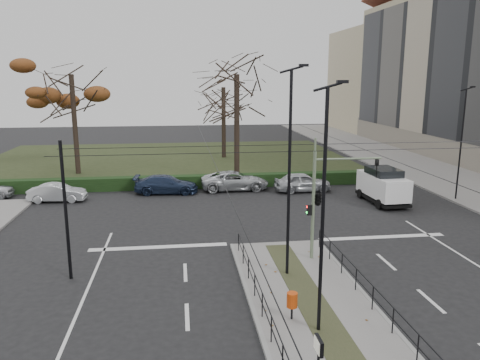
# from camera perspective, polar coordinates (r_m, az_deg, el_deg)

# --- Properties ---
(ground) EXTENTS (140.00, 140.00, 0.00)m
(ground) POSITION_cam_1_polar(r_m,az_deg,el_deg) (20.10, 7.27, -12.66)
(ground) COLOR black
(ground) RESTS_ON ground
(median_island) EXTENTS (4.40, 15.00, 0.14)m
(median_island) POSITION_cam_1_polar(r_m,az_deg,el_deg) (17.92, 9.37, -15.74)
(median_island) COLOR slate
(median_island) RESTS_ON ground
(sidewalk_east) EXTENTS (8.00, 90.00, 0.14)m
(sidewalk_east) POSITION_cam_1_polar(r_m,az_deg,el_deg) (46.46, 22.09, 0.94)
(sidewalk_east) COLOR slate
(sidewalk_east) RESTS_ON ground
(park) EXTENTS (38.00, 26.00, 0.10)m
(park) POSITION_cam_1_polar(r_m,az_deg,el_deg) (50.32, -8.73, 2.48)
(park) COLOR #242D16
(park) RESTS_ON ground
(hedge) EXTENTS (38.00, 1.00, 1.00)m
(hedge) POSITION_cam_1_polar(r_m,az_deg,el_deg) (37.08, -9.13, -0.29)
(hedge) COLOR black
(hedge) RESTS_ON ground
(median_railing) EXTENTS (4.14, 13.24, 0.92)m
(median_railing) POSITION_cam_1_polar(r_m,az_deg,el_deg) (17.43, 9.57, -13.26)
(median_railing) COLOR black
(median_railing) RESTS_ON median_island
(catenary) EXTENTS (20.00, 34.00, 6.00)m
(catenary) POSITION_cam_1_polar(r_m,az_deg,el_deg) (20.44, 6.39, -2.03)
(catenary) COLOR black
(catenary) RESTS_ON ground
(traffic_light) EXTENTS (3.48, 1.98, 5.11)m
(traffic_light) POSITION_cam_1_polar(r_m,az_deg,el_deg) (21.86, 9.70, -2.02)
(traffic_light) COLOR slate
(traffic_light) RESTS_ON median_island
(litter_bin) EXTENTS (0.38, 0.38, 0.99)m
(litter_bin) POSITION_cam_1_polar(r_m,az_deg,el_deg) (16.97, 6.36, -14.38)
(litter_bin) COLOR black
(litter_bin) RESTS_ON median_island
(info_panel) EXTENTS (0.11, 0.52, 1.99)m
(info_panel) POSITION_cam_1_polar(r_m,az_deg,el_deg) (12.61, 9.54, -20.15)
(info_panel) COLOR black
(info_panel) RESTS_ON median_island
(streetlamp_median_near) EXTENTS (0.69, 0.14, 8.25)m
(streetlamp_median_near) POSITION_cam_1_polar(r_m,az_deg,el_deg) (15.15, 10.15, -3.63)
(streetlamp_median_near) COLOR black
(streetlamp_median_near) RESTS_ON median_island
(streetlamp_median_far) EXTENTS (0.74, 0.15, 8.87)m
(streetlamp_median_far) POSITION_cam_1_polar(r_m,az_deg,el_deg) (19.49, 6.08, 0.98)
(streetlamp_median_far) COLOR black
(streetlamp_median_far) RESTS_ON median_island
(streetlamp_sidewalk) EXTENTS (0.65, 0.13, 7.82)m
(streetlamp_sidewalk) POSITION_cam_1_polar(r_m,az_deg,el_deg) (35.78, 25.37, 4.11)
(streetlamp_sidewalk) COLOR black
(streetlamp_sidewalk) RESTS_ON sidewalk_east
(parked_car_second) EXTENTS (3.93, 1.52, 1.28)m
(parked_car_second) POSITION_cam_1_polar(r_m,az_deg,el_deg) (35.16, -21.37, -1.44)
(parked_car_second) COLOR #B3B6BB
(parked_car_second) RESTS_ON ground
(parked_car_third) EXTENTS (4.86, 2.31, 1.37)m
(parked_car_third) POSITION_cam_1_polar(r_m,az_deg,el_deg) (35.53, -8.98, -0.53)
(parked_car_third) COLOR #1E2A46
(parked_car_third) RESTS_ON ground
(parked_car_fourth) EXTENTS (5.23, 2.46, 1.45)m
(parked_car_fourth) POSITION_cam_1_polar(r_m,az_deg,el_deg) (36.21, -0.62, -0.07)
(parked_car_fourth) COLOR #B3B6BB
(parked_car_fourth) RESTS_ON ground
(white_van) EXTENTS (2.28, 4.69, 2.45)m
(white_van) POSITION_cam_1_polar(r_m,az_deg,el_deg) (33.73, 17.02, -0.57)
(white_van) COLOR white
(white_van) RESTS_ON ground
(rust_tree) EXTENTS (7.45, 7.45, 11.49)m
(rust_tree) POSITION_cam_1_polar(r_m,az_deg,el_deg) (43.91, -19.90, 12.01)
(rust_tree) COLOR black
(rust_tree) RESTS_ON park
(bare_tree_center) EXTENTS (7.45, 7.45, 9.95)m
(bare_tree_center) POSITION_cam_1_polar(r_m,az_deg,el_deg) (50.37, -2.03, 10.62)
(bare_tree_center) COLOR black
(bare_tree_center) RESTS_ON park
(bare_tree_near) EXTENTS (5.81, 5.81, 11.57)m
(bare_tree_near) POSITION_cam_1_polar(r_m,az_deg,el_deg) (38.22, -0.40, 11.81)
(bare_tree_near) COLOR black
(bare_tree_near) RESTS_ON park
(parked_car_fifth) EXTENTS (4.40, 1.99, 1.47)m
(parked_car_fifth) POSITION_cam_1_polar(r_m,az_deg,el_deg) (35.97, 7.64, -0.25)
(parked_car_fifth) COLOR #B3B6BB
(parked_car_fifth) RESTS_ON ground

